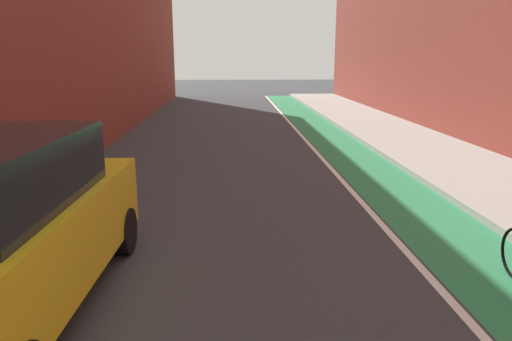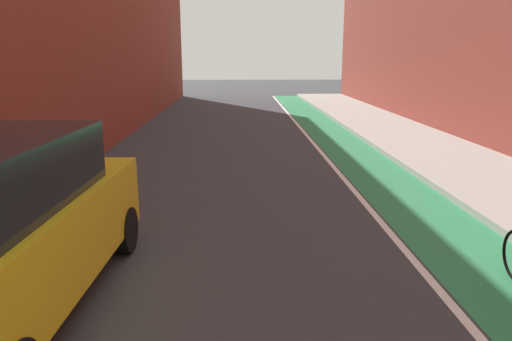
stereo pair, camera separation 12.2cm
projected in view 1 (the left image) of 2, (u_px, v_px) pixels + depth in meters
ground_plane at (246, 179)px, 11.14m from camera, size 94.97×94.97×0.00m
bike_lane_paint at (356, 159)px, 13.24m from camera, size 1.60×43.17×0.00m
lane_divider_stripe at (323, 159)px, 13.19m from camera, size 0.12×43.17×0.00m
sidewalk_right at (440, 156)px, 13.35m from camera, size 3.13×43.17×0.14m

